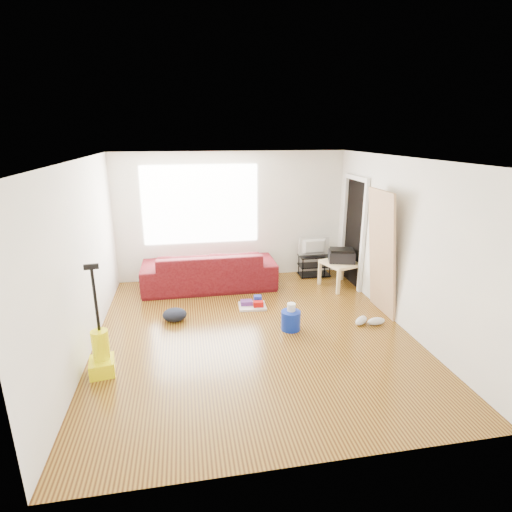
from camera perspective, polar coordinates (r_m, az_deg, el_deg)
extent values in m
cube|color=#3E200D|center=(6.00, -0.35, -10.92)|extent=(4.50, 5.00, 0.01)
cube|color=white|center=(5.30, -0.40, 13.65)|extent=(4.50, 5.00, 0.01)
cube|color=silver|center=(7.92, -3.48, 5.69)|extent=(4.50, 0.01, 2.50)
cube|color=silver|center=(3.27, 7.29, -11.86)|extent=(4.50, 0.01, 2.50)
cube|color=silver|center=(5.61, -23.65, -0.62)|extent=(0.01, 5.00, 2.50)
cube|color=silver|center=(6.29, 20.26, 1.59)|extent=(0.01, 5.00, 2.50)
cube|color=white|center=(7.81, -7.90, 7.26)|extent=(2.20, 0.01, 1.50)
cube|color=white|center=(7.40, 15.03, 2.31)|extent=(0.06, 0.08, 2.00)
cube|color=white|center=(8.20, 12.41, 3.92)|extent=(0.06, 0.08, 2.00)
cube|color=white|center=(7.62, 14.21, 10.76)|extent=(0.06, 0.98, 0.08)
cube|color=black|center=(7.81, 13.88, 3.17)|extent=(0.01, 0.86, 1.98)
imported|color=#3D0309|center=(7.71, -6.60, -4.43)|extent=(2.48, 0.97, 0.72)
cube|color=black|center=(8.34, 8.24, -2.59)|extent=(0.63, 0.37, 0.02)
cube|color=black|center=(8.28, 8.30, -1.31)|extent=(0.63, 0.37, 0.02)
cube|color=black|center=(8.22, 8.36, 0.00)|extent=(0.63, 0.37, 0.02)
cylinder|color=black|center=(8.06, 6.69, -1.81)|extent=(0.02, 0.02, 0.43)
cylinder|color=black|center=(8.34, 6.13, -1.15)|extent=(0.02, 0.02, 0.43)
cylinder|color=black|center=(8.24, 10.50, -1.57)|extent=(0.02, 0.02, 0.43)
cylinder|color=black|center=(8.50, 9.82, -0.93)|extent=(0.02, 0.02, 0.43)
imported|color=black|center=(8.16, 8.42, 1.31)|extent=(0.64, 0.08, 0.37)
cube|color=tan|center=(7.70, 12.07, -0.99)|extent=(0.77, 0.77, 0.06)
cube|color=tan|center=(7.41, 11.68, -3.74)|extent=(0.06, 0.06, 0.45)
cube|color=tan|center=(7.82, 9.08, -2.48)|extent=(0.06, 0.06, 0.45)
cube|color=tan|center=(7.77, 14.85, -2.99)|extent=(0.06, 0.06, 0.45)
cube|color=tan|center=(8.15, 12.20, -1.83)|extent=(0.06, 0.06, 0.45)
cube|color=black|center=(7.66, 12.13, -0.07)|extent=(0.55, 0.47, 0.20)
cube|color=black|center=(7.63, 12.19, 0.82)|extent=(0.50, 0.42, 0.05)
cylinder|color=#0B239A|center=(6.13, 4.94, -10.36)|extent=(0.37, 0.37, 0.29)
cylinder|color=silver|center=(6.06, 5.03, -8.53)|extent=(0.13, 0.13, 0.11)
cube|color=silver|center=(6.81, -0.53, -7.17)|extent=(0.48, 0.39, 0.04)
cube|color=#AC0A08|center=(6.73, 0.34, -6.87)|extent=(0.17, 0.12, 0.09)
cube|color=#562879|center=(6.81, -1.36, -6.65)|extent=(0.21, 0.16, 0.07)
cube|color=#2133B6|center=(6.87, 0.24, -6.18)|extent=(0.13, 0.12, 0.13)
ellipsoid|color=black|center=(6.48, -11.49, -9.04)|extent=(0.38, 0.31, 0.21)
ellipsoid|color=silver|center=(6.43, 14.79, -8.90)|extent=(0.30, 0.28, 0.12)
ellipsoid|color=silver|center=(6.47, 16.79, -8.91)|extent=(0.30, 0.15, 0.12)
cube|color=#EEE502|center=(5.40, -21.10, -14.50)|extent=(0.34, 0.37, 0.19)
cylinder|color=#EEE502|center=(5.31, -21.33, -11.68)|extent=(0.21, 0.21, 0.36)
cylinder|color=black|center=(5.10, -21.96, -5.88)|extent=(0.04, 0.04, 0.78)
cube|color=black|center=(4.96, -22.49, -1.42)|extent=(0.17, 0.07, 0.06)
cube|color=#A77655|center=(6.96, 16.80, -7.56)|extent=(0.25, 0.81, 2.01)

